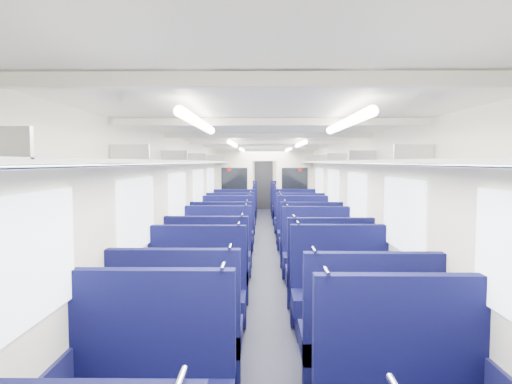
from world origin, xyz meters
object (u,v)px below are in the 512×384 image
object	(u,v)px
seat_12	(222,246)
seat_15	(304,235)
seat_23	(289,209)
seat_6	(196,301)
seat_14	(227,235)
seat_10	(216,258)
seat_9	(328,278)
seat_16	(231,227)
seat_8	(208,275)
seat_20	(238,213)
bulkhead	(264,187)
seat_21	(291,213)
seat_26	(242,203)
seat_19	(296,221)
seat_25	(287,206)
seat_27	(285,203)
seat_24	(241,206)
end_door	(264,185)
seat_22	(239,209)
seat_17	(300,228)
seat_7	(341,299)
seat_13	(310,246)
seat_11	(317,259)
seat_4	(178,339)
seat_18	(234,221)
seat_5	(367,346)

from	to	relation	value
seat_12	seat_15	bearing A→B (deg)	37.61
seat_15	seat_23	size ratio (longest dim) A/B	1.00
seat_6	seat_14	xyz separation A→B (m)	(0.00, 4.63, 0.00)
seat_10	seat_12	world-z (taller)	same
seat_9	seat_10	size ratio (longest dim) A/B	1.00
seat_10	seat_16	bearing A→B (deg)	90.00
seat_8	seat_9	bearing A→B (deg)	-4.84
seat_6	seat_20	bearing A→B (deg)	90.00
bulkhead	seat_23	distance (m)	2.39
seat_21	seat_26	bearing A→B (deg)	115.71
bulkhead	seat_10	bearing A→B (deg)	-98.16
seat_14	seat_19	size ratio (longest dim) A/B	1.00
seat_25	seat_27	world-z (taller)	same
seat_9	seat_24	size ratio (longest dim) A/B	1.00
seat_25	seat_14	bearing A→B (deg)	-104.15
end_door	seat_22	world-z (taller)	end_door
seat_17	seat_20	size ratio (longest dim) A/B	1.00
seat_19	seat_23	distance (m)	3.18
seat_7	seat_15	world-z (taller)	same
seat_13	seat_19	world-z (taller)	same
seat_17	seat_25	bearing A→B (deg)	90.00
seat_11	seat_17	bearing A→B (deg)	90.00
seat_4	seat_7	size ratio (longest dim) A/B	1.00
seat_20	seat_24	distance (m)	2.19
seat_6	seat_15	size ratio (longest dim) A/B	1.00
seat_13	seat_9	bearing A→B (deg)	-90.00
seat_7	seat_10	world-z (taller)	same
seat_22	seat_27	distance (m)	2.85
seat_9	seat_26	bearing A→B (deg)	98.34
seat_4	seat_18	world-z (taller)	same
seat_27	seat_22	bearing A→B (deg)	-125.67
bulkhead	seat_24	world-z (taller)	bulkhead
seat_14	seat_23	world-z (taller)	same
seat_26	seat_27	world-z (taller)	same
seat_12	seat_26	world-z (taller)	same
seat_15	seat_22	distance (m)	5.64
seat_6	seat_18	bearing A→B (deg)	90.00
seat_20	seat_25	distance (m)	2.78
seat_10	seat_23	size ratio (longest dim) A/B	1.00
seat_14	seat_24	distance (m)	6.55
seat_24	seat_12	bearing A→B (deg)	-90.00
seat_6	seat_8	size ratio (longest dim) A/B	1.00
seat_6	seat_27	bearing A→B (deg)	82.36
seat_21	seat_4	bearing A→B (deg)	-99.38
seat_5	seat_14	size ratio (longest dim) A/B	1.00
seat_12	seat_16	distance (m)	2.46
seat_10	end_door	bearing A→B (deg)	85.86
end_door	seat_16	xyz separation A→B (m)	(-0.83, -7.93, -0.61)
seat_17	seat_19	size ratio (longest dim) A/B	1.00
seat_17	seat_24	world-z (taller)	same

